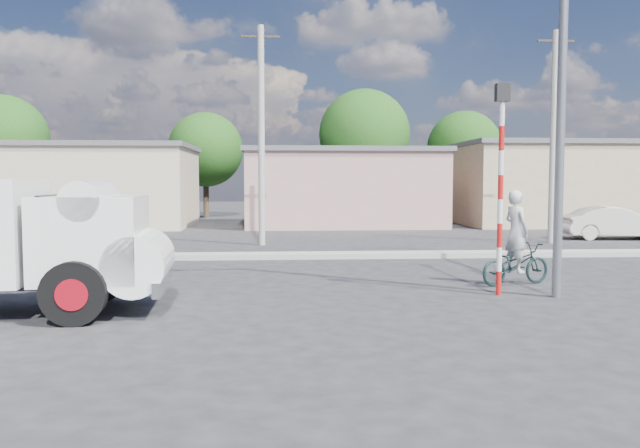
{
  "coord_description": "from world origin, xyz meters",
  "views": [
    {
      "loc": [
        -1.36,
        -11.09,
        2.39
      ],
      "look_at": [
        -0.34,
        4.44,
        1.3
      ],
      "focal_mm": 35.0,
      "sensor_mm": 36.0,
      "label": 1
    }
  ],
  "objects": [
    {
      "name": "streetlight",
      "position": [
        4.14,
        1.2,
        4.96
      ],
      "size": [
        2.34,
        0.22,
        9.0
      ],
      "color": "slate",
      "rests_on": "ground"
    },
    {
      "name": "ground_plane",
      "position": [
        0.0,
        0.0,
        0.0
      ],
      "size": [
        120.0,
        120.0,
        0.0
      ],
      "primitive_type": "plane",
      "color": "#252427",
      "rests_on": "ground"
    },
    {
      "name": "car_cream",
      "position": [
        12.22,
        13.34,
        0.66
      ],
      "size": [
        4.14,
        1.77,
        1.33
      ],
      "primitive_type": "imported",
      "rotation": [
        0.0,
        0.0,
        1.48
      ],
      "color": "silver",
      "rests_on": "ground"
    },
    {
      "name": "tree_row",
      "position": [
        -2.27,
        28.62,
        4.83
      ],
      "size": [
        34.13,
        7.32,
        8.1
      ],
      "color": "#38281E",
      "rests_on": "ground"
    },
    {
      "name": "utility_poles",
      "position": [
        3.25,
        12.0,
        4.07
      ],
      "size": [
        35.4,
        0.24,
        8.0
      ],
      "color": "#99968E",
      "rests_on": "ground"
    },
    {
      "name": "cyclist",
      "position": [
        4.02,
        2.71,
        0.93
      ],
      "size": [
        0.64,
        0.79,
        1.87
      ],
      "primitive_type": "imported",
      "rotation": [
        0.0,
        0.0,
        1.9
      ],
      "color": "silver",
      "rests_on": "ground"
    },
    {
      "name": "traffic_pole",
      "position": [
        3.2,
        1.5,
        2.59
      ],
      "size": [
        0.28,
        0.18,
        4.36
      ],
      "color": "red",
      "rests_on": "ground"
    },
    {
      "name": "bicycle",
      "position": [
        4.02,
        2.71,
        0.48
      ],
      "size": [
        1.93,
        1.19,
        0.96
      ],
      "primitive_type": "imported",
      "rotation": [
        0.0,
        0.0,
        1.9
      ],
      "color": "#152929",
      "rests_on": "ground"
    },
    {
      "name": "building_row",
      "position": [
        1.1,
        22.0,
        2.13
      ],
      "size": [
        37.8,
        7.3,
        4.44
      ],
      "color": "beige",
      "rests_on": "ground"
    },
    {
      "name": "median",
      "position": [
        0.0,
        8.0,
        0.08
      ],
      "size": [
        40.0,
        0.8,
        0.16
      ],
      "primitive_type": "cube",
      "color": "#99968E",
      "rests_on": "ground"
    }
  ]
}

